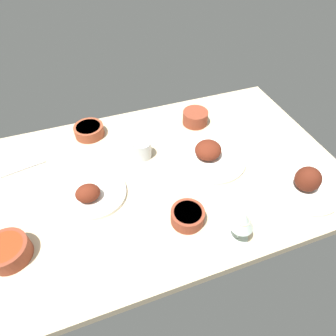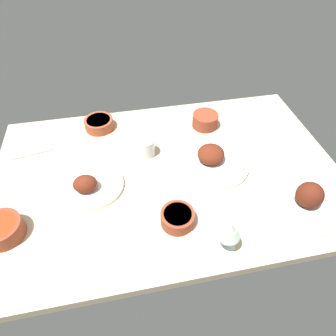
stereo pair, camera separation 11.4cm
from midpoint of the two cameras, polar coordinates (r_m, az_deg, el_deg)
dining_table at (r=116.85cm, az=2.79°, el=-1.49°), size 140.00×90.00×4.00cm
plate_near_viewer at (r=110.41cm, az=-12.49°, el=-3.49°), size 23.27×23.27×8.00cm
plate_center_main at (r=116.51cm, az=28.84°, el=-5.79°), size 26.84×26.84×10.89cm
plate_far_side at (r=118.82cm, az=11.79°, el=1.47°), size 28.46×28.46×8.65cm
bowl_cream at (r=136.89cm, az=-11.44°, el=8.72°), size 13.37×13.37×4.93cm
bowl_onions at (r=98.52cm, az=5.30°, el=-10.12°), size 11.74×11.74×5.20cm
bowl_sauce at (r=107.05cm, az=-27.89°, el=-11.07°), size 13.54×13.54×6.14cm
bowl_potatoes at (r=137.07cm, az=9.91°, el=9.44°), size 11.98×11.98×6.43cm
wine_glass at (r=90.53cm, az=15.90°, el=-12.22°), size 7.60×7.60×14.00cm
water_tumbler at (r=119.83cm, az=-1.72°, el=4.10°), size 7.27×7.27×7.85cm
fork_loose at (r=132.69cm, az=-23.59°, el=2.41°), size 17.24×4.17×0.80cm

